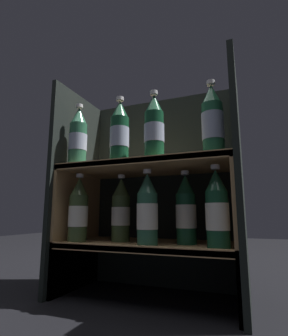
{
  "coord_description": "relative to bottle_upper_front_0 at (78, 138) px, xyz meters",
  "views": [
    {
      "loc": [
        0.36,
        -0.81,
        0.3
      ],
      "look_at": [
        0.0,
        0.11,
        0.48
      ],
      "focal_mm": 28.0,
      "sensor_mm": 36.0,
      "label": 1
    }
  ],
  "objects": [
    {
      "name": "bottle_lower_front_2",
      "position": [
        0.54,
        0.0,
        -0.3
      ],
      "size": [
        0.07,
        0.07,
        0.26
      ],
      "color": "#144228",
      "rests_on": "shelf_lower"
    },
    {
      "name": "bottle_upper_front_2",
      "position": [
        0.33,
        0.0,
        0.0
      ],
      "size": [
        0.07,
        0.07,
        0.26
      ],
      "color": "#144228",
      "rests_on": "shelf_upper"
    },
    {
      "name": "bottle_lower_back_0",
      "position": [
        0.16,
        0.08,
        -0.3
      ],
      "size": [
        0.07,
        0.07,
        0.26
      ],
      "color": "#384C28",
      "rests_on": "shelf_lower"
    },
    {
      "name": "bottle_lower_front_1",
      "position": [
        0.3,
        0.0,
        -0.3
      ],
      "size": [
        0.07,
        0.07,
        0.26
      ],
      "color": "#285B42",
      "rests_on": "shelf_lower"
    },
    {
      "name": "bottle_lower_front_0",
      "position": [
        0.02,
        -0.0,
        -0.3
      ],
      "size": [
        0.07,
        0.07,
        0.26
      ],
      "color": "#384C28",
      "rests_on": "shelf_lower"
    },
    {
      "name": "bottle_lower_back_1",
      "position": [
        0.42,
        0.08,
        -0.3
      ],
      "size": [
        0.07,
        0.07,
        0.26
      ],
      "color": "#144228",
      "rests_on": "shelf_lower"
    },
    {
      "name": "bottle_upper_front_1",
      "position": [
        0.19,
        0.0,
        -0.0
      ],
      "size": [
        0.07,
        0.07,
        0.26
      ],
      "color": "#144228",
      "rests_on": "shelf_upper"
    },
    {
      "name": "fridge_back_wall",
      "position": [
        0.27,
        0.28,
        -0.19
      ],
      "size": [
        0.7,
        0.02,
        0.85
      ],
      "primitive_type": "cube",
      "color": "black",
      "rests_on": "ground_plane"
    },
    {
      "name": "fridge_side_right",
      "position": [
        0.61,
        0.1,
        -0.19
      ],
      "size": [
        0.02,
        0.37,
        0.85
      ],
      "primitive_type": "cube",
      "color": "black",
      "rests_on": "ground_plane"
    },
    {
      "name": "bottle_upper_front_3",
      "position": [
        0.54,
        0.0,
        -0.0
      ],
      "size": [
        0.07,
        0.07,
        0.26
      ],
      "color": "#1E5638",
      "rests_on": "shelf_upper"
    },
    {
      "name": "shelf_lower",
      "position": [
        0.27,
        0.09,
        -0.45
      ],
      "size": [
        0.66,
        0.33,
        0.21
      ],
      "color": "tan",
      "rests_on": "ground_plane"
    },
    {
      "name": "shelf_upper",
      "position": [
        0.27,
        0.1,
        -0.24
      ],
      "size": [
        0.66,
        0.33,
        0.5
      ],
      "color": "tan",
      "rests_on": "ground_plane"
    },
    {
      "name": "ground_plane",
      "position": [
        0.27,
        -0.06,
        -0.62
      ],
      "size": [
        6.0,
        6.0,
        0.0
      ],
      "primitive_type": "plane",
      "color": "black"
    },
    {
      "name": "fridge_side_left",
      "position": [
        -0.07,
        0.1,
        -0.19
      ],
      "size": [
        0.02,
        0.37,
        0.85
      ],
      "primitive_type": "cube",
      "color": "black",
      "rests_on": "ground_plane"
    },
    {
      "name": "bottle_upper_front_0",
      "position": [
        0.0,
        0.0,
        0.0
      ],
      "size": [
        0.07,
        0.07,
        0.26
      ],
      "color": "#285B42",
      "rests_on": "shelf_upper"
    }
  ]
}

